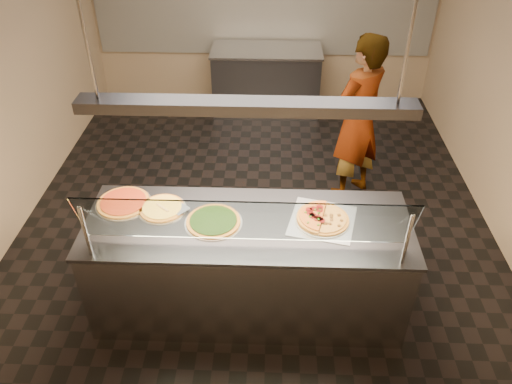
{
  "coord_description": "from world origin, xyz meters",
  "views": [
    {
      "loc": [
        0.16,
        -4.32,
        3.46
      ],
      "look_at": [
        0.03,
        -1.0,
        1.02
      ],
      "focal_mm": 35.0,
      "sensor_mm": 36.0,
      "label": 1
    }
  ],
  "objects_px": {
    "pizza_spinach": "(213,221)",
    "heat_lamp_housing": "(246,106)",
    "pizza_tomato": "(124,202)",
    "serving_counter": "(248,265)",
    "pizza_cheese": "(162,208)",
    "perforated_tray": "(322,220)",
    "half_pizza_pepperoni": "(310,217)",
    "prep_table": "(266,80)",
    "pizza_spatula": "(170,208)",
    "half_pizza_sausage": "(335,218)",
    "worker": "(358,120)",
    "sneeze_guard": "(245,222)"
  },
  "relations": [
    {
      "from": "half_pizza_sausage",
      "to": "pizza_tomato",
      "type": "bearing_deg",
      "value": 174.55
    },
    {
      "from": "pizza_spinach",
      "to": "heat_lamp_housing",
      "type": "bearing_deg",
      "value": 0.04
    },
    {
      "from": "serving_counter",
      "to": "prep_table",
      "type": "bearing_deg",
      "value": 88.93
    },
    {
      "from": "serving_counter",
      "to": "pizza_cheese",
      "type": "distance_m",
      "value": 0.87
    },
    {
      "from": "pizza_spinach",
      "to": "pizza_cheese",
      "type": "height_order",
      "value": "pizza_spinach"
    },
    {
      "from": "pizza_cheese",
      "to": "half_pizza_sausage",
      "type": "bearing_deg",
      "value": -4.13
    },
    {
      "from": "half_pizza_pepperoni",
      "to": "pizza_spatula",
      "type": "bearing_deg",
      "value": 176.04
    },
    {
      "from": "serving_counter",
      "to": "heat_lamp_housing",
      "type": "relative_size",
      "value": 1.13
    },
    {
      "from": "pizza_cheese",
      "to": "worker",
      "type": "xyz_separation_m",
      "value": [
        1.8,
        1.59,
        -0.01
      ]
    },
    {
      "from": "prep_table",
      "to": "sneeze_guard",
      "type": "bearing_deg",
      "value": -90.98
    },
    {
      "from": "pizza_spinach",
      "to": "pizza_cheese",
      "type": "distance_m",
      "value": 0.46
    },
    {
      "from": "half_pizza_sausage",
      "to": "pizza_spatula",
      "type": "relative_size",
      "value": 1.55
    },
    {
      "from": "heat_lamp_housing",
      "to": "perforated_tray",
      "type": "bearing_deg",
      "value": 5.26
    },
    {
      "from": "half_pizza_pepperoni",
      "to": "pizza_spinach",
      "type": "bearing_deg",
      "value": -175.85
    },
    {
      "from": "pizza_spinach",
      "to": "heat_lamp_housing",
      "type": "height_order",
      "value": "heat_lamp_housing"
    },
    {
      "from": "pizza_cheese",
      "to": "sneeze_guard",
      "type": "bearing_deg",
      "value": -34.86
    },
    {
      "from": "serving_counter",
      "to": "pizza_spinach",
      "type": "distance_m",
      "value": 0.55
    },
    {
      "from": "pizza_spinach",
      "to": "pizza_tomato",
      "type": "xyz_separation_m",
      "value": [
        -0.77,
        0.22,
        -0.0
      ]
    },
    {
      "from": "pizza_spinach",
      "to": "pizza_tomato",
      "type": "distance_m",
      "value": 0.8
    },
    {
      "from": "sneeze_guard",
      "to": "prep_table",
      "type": "xyz_separation_m",
      "value": [
        0.07,
        4.18,
        -0.76
      ]
    },
    {
      "from": "perforated_tray",
      "to": "worker",
      "type": "relative_size",
      "value": 0.32
    },
    {
      "from": "pizza_cheese",
      "to": "heat_lamp_housing",
      "type": "xyz_separation_m",
      "value": [
        0.71,
        -0.15,
        1.01
      ]
    },
    {
      "from": "perforated_tray",
      "to": "prep_table",
      "type": "distance_m",
      "value": 3.85
    },
    {
      "from": "serving_counter",
      "to": "pizza_spinach",
      "type": "height_order",
      "value": "pizza_spinach"
    },
    {
      "from": "half_pizza_sausage",
      "to": "pizza_cheese",
      "type": "distance_m",
      "value": 1.4
    },
    {
      "from": "pizza_spinach",
      "to": "pizza_spatula",
      "type": "relative_size",
      "value": 1.6
    },
    {
      "from": "prep_table",
      "to": "pizza_cheese",
      "type": "bearing_deg",
      "value": -101.97
    },
    {
      "from": "half_pizza_pepperoni",
      "to": "pizza_tomato",
      "type": "height_order",
      "value": "half_pizza_pepperoni"
    },
    {
      "from": "heat_lamp_housing",
      "to": "worker",
      "type": "bearing_deg",
      "value": 58.12
    },
    {
      "from": "half_pizza_pepperoni",
      "to": "pizza_spinach",
      "type": "xyz_separation_m",
      "value": [
        -0.77,
        -0.06,
        -0.02
      ]
    },
    {
      "from": "serving_counter",
      "to": "prep_table",
      "type": "distance_m",
      "value": 3.84
    },
    {
      "from": "half_pizza_pepperoni",
      "to": "heat_lamp_housing",
      "type": "xyz_separation_m",
      "value": [
        -0.49,
        -0.06,
        0.99
      ]
    },
    {
      "from": "heat_lamp_housing",
      "to": "serving_counter",
      "type": "bearing_deg",
      "value": 90.0
    },
    {
      "from": "pizza_spatula",
      "to": "half_pizza_sausage",
      "type": "bearing_deg",
      "value": -3.59
    },
    {
      "from": "pizza_tomato",
      "to": "heat_lamp_housing",
      "type": "height_order",
      "value": "heat_lamp_housing"
    },
    {
      "from": "pizza_tomato",
      "to": "worker",
      "type": "bearing_deg",
      "value": 35.64
    },
    {
      "from": "pizza_cheese",
      "to": "heat_lamp_housing",
      "type": "relative_size",
      "value": 0.17
    },
    {
      "from": "prep_table",
      "to": "worker",
      "type": "relative_size",
      "value": 0.84
    },
    {
      "from": "pizza_spatula",
      "to": "serving_counter",
      "type": "bearing_deg",
      "value": -11.81
    },
    {
      "from": "pizza_spinach",
      "to": "heat_lamp_housing",
      "type": "relative_size",
      "value": 0.2
    },
    {
      "from": "pizza_spinach",
      "to": "prep_table",
      "type": "distance_m",
      "value": 3.89
    },
    {
      "from": "pizza_tomato",
      "to": "worker",
      "type": "xyz_separation_m",
      "value": [
        2.13,
        1.53,
        -0.01
      ]
    },
    {
      "from": "half_pizza_sausage",
      "to": "worker",
      "type": "distance_m",
      "value": 1.74
    },
    {
      "from": "pizza_spinach",
      "to": "pizza_cheese",
      "type": "bearing_deg",
      "value": 160.87
    },
    {
      "from": "pizza_spatula",
      "to": "worker",
      "type": "distance_m",
      "value": 2.36
    },
    {
      "from": "prep_table",
      "to": "heat_lamp_housing",
      "type": "distance_m",
      "value": 4.12
    },
    {
      "from": "sneeze_guard",
      "to": "pizza_spinach",
      "type": "bearing_deg",
      "value": 128.5
    },
    {
      "from": "serving_counter",
      "to": "sneeze_guard",
      "type": "distance_m",
      "value": 0.83
    },
    {
      "from": "pizza_spinach",
      "to": "perforated_tray",
      "type": "bearing_deg",
      "value": 3.62
    },
    {
      "from": "pizza_tomato",
      "to": "worker",
      "type": "height_order",
      "value": "worker"
    }
  ]
}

